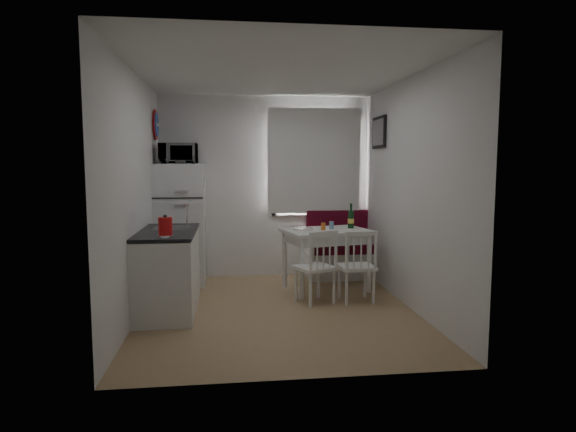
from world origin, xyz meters
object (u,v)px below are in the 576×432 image
kettle (165,227)px  fridge (181,224)px  dining_table (326,236)px  chair_right (358,258)px  chair_left (316,259)px  wine_bottle (351,216)px  kitchen_counter (168,270)px  microwave (179,154)px  bench (352,255)px

kettle → fridge: bearing=91.0°
dining_table → kettle: size_ratio=5.41×
chair_right → fridge: (-2.15, 1.22, 0.28)m
dining_table → chair_left: bearing=-123.8°
chair_left → wine_bottle: 1.05m
kitchen_counter → chair_right: kitchen_counter is taller
dining_table → chair_left: (-0.25, -0.66, -0.16)m
microwave → dining_table: bearing=-15.2°
bench → kettle: kettle is taller
fridge → bench: bearing=2.6°
dining_table → chair_right: size_ratio=2.58×
chair_left → microwave: size_ratio=1.09×
chair_left → fridge: (-1.65, 1.23, 0.28)m
wine_bottle → chair_left: bearing=-128.3°
chair_right → microwave: (-2.15, 1.17, 1.24)m
chair_right → wine_bottle: wine_bottle is taller
wine_bottle → kitchen_counter: bearing=-161.0°
kitchen_counter → chair_left: size_ratio=2.47×
kitchen_counter → chair_right: bearing=0.5°
chair_left → chair_right: bearing=-24.5°
fridge → microwave: microwave is taller
microwave → bench: bearing=3.8°
bench → chair_left: bench is taller
chair_right → wine_bottle: 0.87m
fridge → kettle: size_ratio=7.41×
bench → microwave: bearing=-176.2°
dining_table → wine_bottle: (0.35, 0.10, 0.25)m
fridge → microwave: (0.00, -0.05, 0.95)m
dining_table → chair_right: chair_right is taller
kitchen_counter → wine_bottle: bearing=19.0°
wine_bottle → dining_table: bearing=-164.1°
kitchen_counter → microwave: 1.77m
kitchen_counter → dining_table: bearing=19.5°
kitchen_counter → kettle: 0.77m
dining_table → wine_bottle: 0.44m
chair_left → fridge: bearing=118.7°
fridge → wine_bottle: fridge is taller
microwave → kettle: bearing=-89.0°
bench → dining_table: bench is taller
chair_left → chair_right: 0.50m
chair_left → kettle: size_ratio=2.43×
chair_right → microwave: microwave is taller
microwave → kettle: 1.89m
kitchen_counter → dining_table: size_ratio=1.11×
bench → fridge: (-2.41, -0.11, 0.50)m
chair_left → microwave: bearing=119.8°
kitchen_counter → bench: size_ratio=0.99×
dining_table → wine_bottle: wine_bottle is taller
bench → chair_left: 1.56m
kitchen_counter → dining_table: 2.05m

